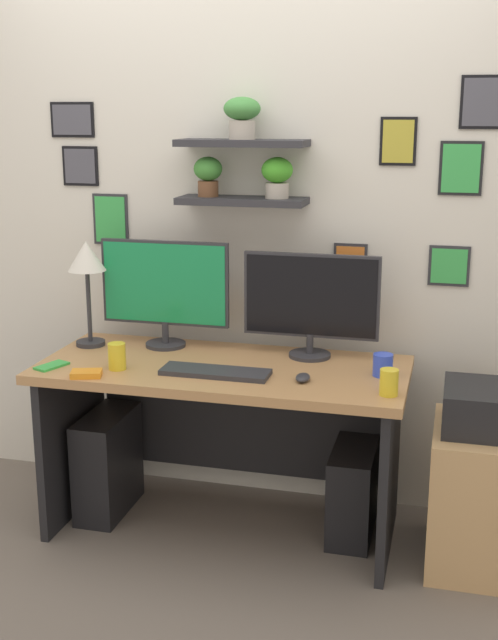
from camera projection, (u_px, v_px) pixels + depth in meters
ground_plane at (224, 528)px, 3.60m from camera, size 8.00×8.00×0.00m
back_wall_assembly at (249, 207)px, 3.67m from camera, size 4.40×0.24×2.70m
desk at (227, 409)px, 3.52m from camera, size 1.53×0.68×0.75m
monitor_left at (165, 288)px, 3.63m from camera, size 0.59×0.18×0.48m
monitor_right at (311, 301)px, 3.48m from camera, size 0.58×0.18×0.45m
keyboard at (215, 372)px, 3.29m from camera, size 0.44×0.14×0.02m
computer_mouse at (303, 378)px, 3.21m from camera, size 0.06×0.09×0.03m
desk_lamp at (87, 265)px, 3.61m from camera, size 0.17×0.17×0.47m
cell_phone at (52, 366)px, 3.39m from camera, size 0.11×0.16×0.01m
coffee_mug at (383, 365)px, 3.27m from camera, size 0.08×0.08×0.09m
pen_cup at (389, 382)px, 3.04m from camera, size 0.07×0.07×0.10m
scissors_tray at (86, 374)px, 3.27m from camera, size 0.14×0.11×0.02m
water_cup at (117, 356)px, 3.35m from camera, size 0.07×0.07×0.11m
drawer_cabinet at (486, 497)px, 3.27m from camera, size 0.44×0.50×0.57m
printer at (493, 409)px, 3.17m from camera, size 0.38×0.34×0.17m
computer_tower_left at (108, 463)px, 3.71m from camera, size 0.18×0.40×0.46m
computer_tower_right at (353, 491)px, 3.52m from camera, size 0.18×0.40×0.39m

